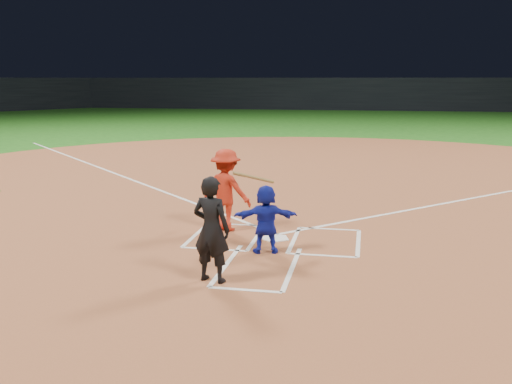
% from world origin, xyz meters
% --- Properties ---
extents(ground, '(120.00, 120.00, 0.00)m').
position_xyz_m(ground, '(0.00, 0.00, 0.00)').
color(ground, '#1C5916').
rests_on(ground, ground).
extents(home_plate_dirt, '(28.00, 28.00, 0.01)m').
position_xyz_m(home_plate_dirt, '(0.00, 6.00, 0.01)').
color(home_plate_dirt, brown).
rests_on(home_plate_dirt, ground).
extents(stadium_wall_far, '(80.00, 1.20, 3.20)m').
position_xyz_m(stadium_wall_far, '(0.00, 48.00, 1.60)').
color(stadium_wall_far, black).
rests_on(stadium_wall_far, ground).
extents(home_plate, '(0.60, 0.60, 0.02)m').
position_xyz_m(home_plate, '(0.00, 0.00, 0.02)').
color(home_plate, white).
rests_on(home_plate, home_plate_dirt).
extents(catcher, '(1.19, 0.63, 1.23)m').
position_xyz_m(catcher, '(-0.02, -0.91, 0.63)').
color(catcher, '#1521AE').
rests_on(catcher, home_plate_dirt).
extents(umpire, '(0.67, 0.51, 1.63)m').
position_xyz_m(umpire, '(-0.58, -2.51, 0.83)').
color(umpire, black).
rests_on(umpire, home_plate_dirt).
extents(chalk_markings, '(28.35, 17.32, 0.01)m').
position_xyz_m(chalk_markings, '(0.00, 5.29, 0.01)').
color(chalk_markings, white).
rests_on(chalk_markings, home_plate_dirt).
extents(batter_at_plate, '(1.59, 0.89, 1.67)m').
position_xyz_m(batter_at_plate, '(-1.08, 0.44, 0.85)').
color(batter_at_plate, red).
rests_on(batter_at_plate, home_plate_dirt).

